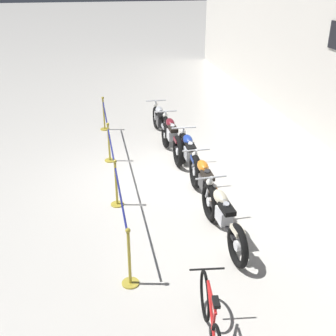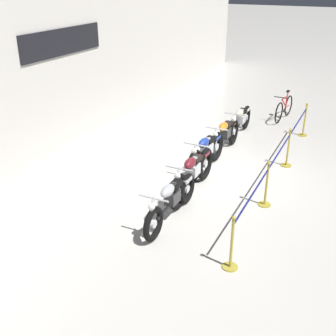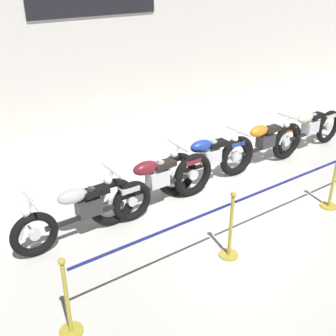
# 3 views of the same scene
# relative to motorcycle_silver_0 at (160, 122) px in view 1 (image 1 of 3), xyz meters

# --- Properties ---
(ground_plane) EXTENTS (120.00, 120.00, 0.00)m
(ground_plane) POSITION_rel_motorcycle_silver_0_xyz_m (2.65, -0.50, -0.45)
(ground_plane) COLOR silver
(motorcycle_silver_0) EXTENTS (2.29, 0.62, 0.93)m
(motorcycle_silver_0) POSITION_rel_motorcycle_silver_0_xyz_m (0.00, 0.00, 0.00)
(motorcycle_silver_0) COLOR black
(motorcycle_silver_0) RESTS_ON ground
(motorcycle_maroon_1) EXTENTS (2.42, 0.62, 0.98)m
(motorcycle_maroon_1) POSITION_rel_motorcycle_silver_0_xyz_m (1.30, 0.07, 0.03)
(motorcycle_maroon_1) COLOR black
(motorcycle_maroon_1) RESTS_ON ground
(motorcycle_blue_2) EXTENTS (2.23, 0.62, 0.98)m
(motorcycle_blue_2) POSITION_rel_motorcycle_silver_0_xyz_m (2.59, 0.24, 0.03)
(motorcycle_blue_2) COLOR black
(motorcycle_blue_2) RESTS_ON ground
(motorcycle_orange_3) EXTENTS (2.30, 0.62, 0.95)m
(motorcycle_orange_3) POSITION_rel_motorcycle_silver_0_xyz_m (4.04, 0.23, 0.01)
(motorcycle_orange_3) COLOR black
(motorcycle_orange_3) RESTS_ON ground
(motorcycle_cream_4) EXTENTS (2.27, 0.62, 0.96)m
(motorcycle_cream_4) POSITION_rel_motorcycle_silver_0_xyz_m (5.40, 0.19, 0.03)
(motorcycle_cream_4) COLOR black
(motorcycle_cream_4) RESTS_ON ground
(bicycle) EXTENTS (1.74, 0.48, 0.97)m
(bicycle) POSITION_rel_motorcycle_silver_0_xyz_m (7.69, -0.69, -0.07)
(bicycle) COLOR black
(bicycle) RESTS_ON ground
(stanchion_far_left) EXTENTS (7.36, 0.28, 1.05)m
(stanchion_far_left) POSITION_rel_motorcycle_silver_0_xyz_m (1.40, -1.61, 0.24)
(stanchion_far_left) COLOR gold
(stanchion_far_left) RESTS_ON ground
(stanchion_mid_left) EXTENTS (0.28, 0.28, 1.05)m
(stanchion_mid_left) POSITION_rel_motorcycle_silver_0_xyz_m (1.46, -1.61, -0.10)
(stanchion_mid_left) COLOR gold
(stanchion_mid_left) RESTS_ON ground
(stanchion_mid_right) EXTENTS (0.28, 0.28, 1.05)m
(stanchion_mid_right) POSITION_rel_motorcycle_silver_0_xyz_m (3.77, -1.61, -0.10)
(stanchion_mid_right) COLOR gold
(stanchion_mid_right) RESTS_ON ground
(stanchion_far_right) EXTENTS (0.28, 0.28, 1.05)m
(stanchion_far_right) POSITION_rel_motorcycle_silver_0_xyz_m (6.31, -1.61, -0.10)
(stanchion_far_right) COLOR gold
(stanchion_far_right) RESTS_ON ground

